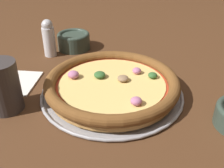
% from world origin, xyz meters
% --- Properties ---
extents(ground_plane, '(3.00, 3.00, 0.00)m').
position_xyz_m(ground_plane, '(0.00, 0.00, 0.00)').
color(ground_plane, '#4C2D19').
extents(pizza_tray, '(0.35, 0.35, 0.01)m').
position_xyz_m(pizza_tray, '(0.00, 0.00, 0.00)').
color(pizza_tray, '#9E9EA3').
rests_on(pizza_tray, ground_plane).
extents(pizza, '(0.32, 0.32, 0.04)m').
position_xyz_m(pizza, '(-0.00, -0.00, 0.03)').
color(pizza, tan).
rests_on(pizza, pizza_tray).
extents(bowl_far, '(0.11, 0.11, 0.05)m').
position_xyz_m(bowl_far, '(0.03, -0.31, 0.03)').
color(bowl_far, '#334238').
rests_on(bowl_far, ground_plane).
extents(drinking_cup, '(0.07, 0.07, 0.12)m').
position_xyz_m(drinking_cup, '(0.24, -0.02, 0.06)').
color(drinking_cup, '#383333').
rests_on(drinking_cup, ground_plane).
extents(napkin, '(0.19, 0.18, 0.01)m').
position_xyz_m(napkin, '(0.25, -0.14, 0.00)').
color(napkin, white).
rests_on(napkin, ground_plane).
extents(fork, '(0.11, 0.14, 0.00)m').
position_xyz_m(fork, '(0.25, -0.11, 0.00)').
color(fork, '#B7B7BC').
rests_on(fork, ground_plane).
extents(pepper_shaker, '(0.04, 0.04, 0.12)m').
position_xyz_m(pepper_shaker, '(0.11, -0.28, 0.06)').
color(pepper_shaker, silver).
rests_on(pepper_shaker, ground_plane).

